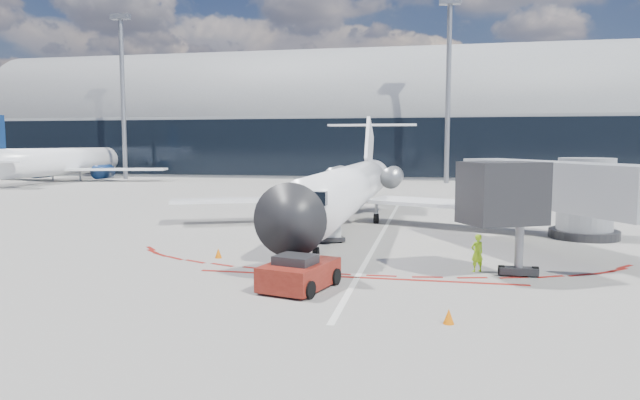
% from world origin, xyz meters
% --- Properties ---
extents(ground, '(260.00, 260.00, 0.00)m').
position_xyz_m(ground, '(0.00, 0.00, 0.00)').
color(ground, slate).
rests_on(ground, ground).
extents(apron_centerline, '(0.25, 40.00, 0.01)m').
position_xyz_m(apron_centerline, '(0.00, 2.00, 0.01)').
color(apron_centerline, silver).
rests_on(apron_centerline, ground).
extents(apron_stop_bar, '(14.00, 0.25, 0.01)m').
position_xyz_m(apron_stop_bar, '(0.00, -11.50, 0.01)').
color(apron_stop_bar, maroon).
rests_on(apron_stop_bar, ground).
extents(terminal_building, '(150.00, 24.15, 24.00)m').
position_xyz_m(terminal_building, '(0.00, 64.97, 8.52)').
color(terminal_building, gray).
rests_on(terminal_building, ground).
extents(jet_bridge, '(10.03, 15.20, 4.90)m').
position_xyz_m(jet_bridge, '(9.79, -3.01, 3.01)').
color(jet_bridge, gray).
rests_on(jet_bridge, ground).
extents(light_mast_west, '(0.70, 0.70, 25.00)m').
position_xyz_m(light_mast_west, '(-45.00, 48.00, 12.50)').
color(light_mast_west, gray).
rests_on(light_mast_west, ground).
extents(light_mast_centre, '(0.70, 0.70, 25.00)m').
position_xyz_m(light_mast_centre, '(5.00, 48.00, 12.50)').
color(light_mast_centre, gray).
rests_on(light_mast_centre, ground).
extents(regional_jet, '(25.85, 31.88, 7.98)m').
position_xyz_m(regional_jet, '(-2.48, 3.47, 2.67)').
color(regional_jet, white).
rests_on(regional_jet, ground).
extents(pushback_tug, '(2.95, 5.42, 1.38)m').
position_xyz_m(pushback_tug, '(-1.99, -13.77, 0.61)').
color(pushback_tug, '#5B140D').
rests_on(pushback_tug, ground).
extents(ramp_worker, '(0.73, 0.66, 1.69)m').
position_xyz_m(ramp_worker, '(5.06, -9.36, 0.84)').
color(ramp_worker, '#A8F119').
rests_on(ramp_worker, ground).
extents(uld_container, '(2.77, 2.61, 2.06)m').
position_xyz_m(uld_container, '(-3.13, -2.94, 1.02)').
color(uld_container, black).
rests_on(uld_container, ground).
extents(safety_cone_left, '(0.35, 0.35, 0.48)m').
position_xyz_m(safety_cone_left, '(-7.30, -8.72, 0.24)').
color(safety_cone_left, '#DF6504').
rests_on(safety_cone_left, ground).
extents(safety_cone_right, '(0.35, 0.35, 0.49)m').
position_xyz_m(safety_cone_right, '(3.64, -17.11, 0.24)').
color(safety_cone_right, '#DF6504').
rests_on(safety_cone_right, ground).
extents(bg_airliner_0, '(35.76, 37.86, 11.57)m').
position_xyz_m(bg_airliner_0, '(-51.13, 42.74, 5.78)').
color(bg_airliner_0, white).
rests_on(bg_airliner_0, ground).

